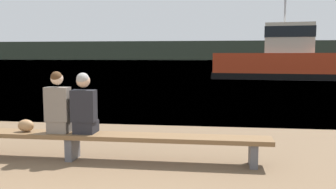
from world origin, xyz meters
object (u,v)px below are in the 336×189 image
Objects in this scene: person_left at (58,106)px; shopping_bag at (26,126)px; bench_main at (72,138)px; tugboat_red at (283,62)px; person_right at (84,106)px.

person_left reaches higher than shopping_bag.
person_left is 3.69× the size of shopping_bag.
tugboat_red is at bearing 72.45° from bench_main.
bench_main is 23.09m from tugboat_red.
person_left is 0.10× the size of tugboat_red.
person_right is 3.63× the size of shopping_bag.
bench_main is 0.58m from person_left.
person_right reaches higher than bench_main.
bench_main is at bearing -179.79° from person_right.
tugboat_red reaches higher than person_right.
person_left is at bearing 0.75° from shopping_bag.
tugboat_red reaches higher than person_left.
bench_main is 0.65× the size of tugboat_red.
shopping_bag is at bearing 167.50° from tugboat_red.
person_right reaches higher than shopping_bag.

